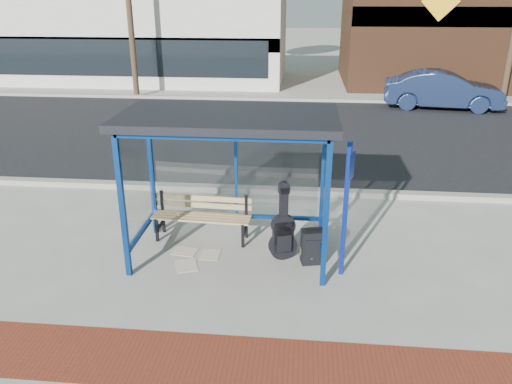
# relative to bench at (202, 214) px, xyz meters

# --- Properties ---
(ground) EXTENTS (120.00, 120.00, 0.00)m
(ground) POSITION_rel_bench_xyz_m (0.60, -0.61, -0.46)
(ground) COLOR #B2ADA0
(ground) RESTS_ON ground
(brick_paver_strip) EXTENTS (60.00, 1.00, 0.01)m
(brick_paver_strip) POSITION_rel_bench_xyz_m (0.60, -3.21, -0.46)
(brick_paver_strip) COLOR maroon
(brick_paver_strip) RESTS_ON ground
(curb_near) EXTENTS (60.00, 0.25, 0.12)m
(curb_near) POSITION_rel_bench_xyz_m (0.60, 2.29, -0.40)
(curb_near) COLOR gray
(curb_near) RESTS_ON ground
(street_asphalt) EXTENTS (60.00, 10.00, 0.00)m
(street_asphalt) POSITION_rel_bench_xyz_m (0.60, 7.39, -0.46)
(street_asphalt) COLOR black
(street_asphalt) RESTS_ON ground
(curb_far) EXTENTS (60.00, 0.25, 0.12)m
(curb_far) POSITION_rel_bench_xyz_m (0.60, 12.49, -0.40)
(curb_far) COLOR gray
(curb_far) RESTS_ON ground
(far_sidewalk) EXTENTS (60.00, 4.00, 0.01)m
(far_sidewalk) POSITION_rel_bench_xyz_m (0.60, 14.39, -0.46)
(far_sidewalk) COLOR #B2ADA0
(far_sidewalk) RESTS_ON ground
(bus_shelter) EXTENTS (3.30, 1.80, 2.42)m
(bus_shelter) POSITION_rel_bench_xyz_m (0.60, -0.54, 1.61)
(bus_shelter) COLOR navy
(bus_shelter) RESTS_ON ground
(storefront_white) EXTENTS (18.00, 6.04, 4.00)m
(storefront_white) POSITION_rel_bench_xyz_m (-8.40, 17.38, 1.53)
(storefront_white) COLOR silver
(storefront_white) RESTS_ON ground
(storefront_brown) EXTENTS (10.00, 7.08, 6.40)m
(storefront_brown) POSITION_rel_bench_xyz_m (8.60, 17.88, 2.74)
(storefront_brown) COLOR #59331E
(storefront_brown) RESTS_ON ground
(bench) EXTENTS (1.75, 0.50, 0.82)m
(bench) POSITION_rel_bench_xyz_m (0.00, 0.00, 0.00)
(bench) COLOR black
(bench) RESTS_ON ground
(guitar_bag) EXTENTS (0.48, 0.28, 1.28)m
(guitar_bag) POSITION_rel_bench_xyz_m (1.46, -0.61, 0.00)
(guitar_bag) COLOR black
(guitar_bag) RESTS_ON ground
(suitcase) EXTENTS (0.41, 0.31, 0.64)m
(suitcase) POSITION_rel_bench_xyz_m (1.95, -0.72, -0.17)
(suitcase) COLOR black
(suitcase) RESTS_ON ground
(backpack) EXTENTS (0.38, 0.36, 0.39)m
(backpack) POSITION_rel_bench_xyz_m (1.90, -0.68, -0.28)
(backpack) COLOR #30311B
(backpack) RESTS_ON ground
(sign_post) EXTENTS (0.13, 0.26, 2.15)m
(sign_post) POSITION_rel_bench_xyz_m (2.40, -1.02, 0.74)
(sign_post) COLOR #0E279A
(sign_post) RESTS_ON ground
(newspaper_a) EXTENTS (0.46, 0.51, 0.01)m
(newspaper_a) POSITION_rel_bench_xyz_m (-0.08, -1.01, -0.46)
(newspaper_a) COLOR white
(newspaper_a) RESTS_ON ground
(newspaper_b) EXTENTS (0.45, 0.38, 0.01)m
(newspaper_b) POSITION_rel_bench_xyz_m (-0.21, -0.55, -0.46)
(newspaper_b) COLOR white
(newspaper_b) RESTS_ON ground
(newspaper_c) EXTENTS (0.31, 0.39, 0.01)m
(newspaper_c) POSITION_rel_bench_xyz_m (0.25, -0.61, -0.46)
(newspaper_c) COLOR white
(newspaper_c) RESTS_ON ground
(parked_car) EXTENTS (4.45, 2.02, 1.42)m
(parked_car) POSITION_rel_bench_xyz_m (6.92, 11.55, 0.24)
(parked_car) COLOR #1B2A4E
(parked_car) RESTS_ON ground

